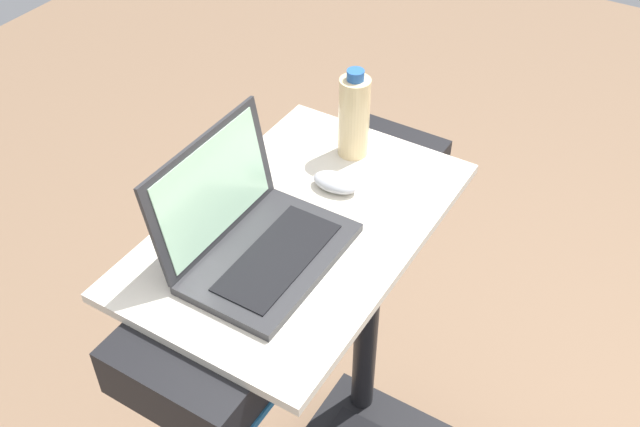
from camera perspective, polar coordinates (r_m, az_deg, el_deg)
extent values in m
cylinder|color=black|center=(2.11, 3.67, -7.13)|extent=(0.07, 0.07, 0.89)
cube|color=black|center=(1.55, -1.58, -2.85)|extent=(0.90, 0.28, 0.11)
cube|color=#0C3F19|center=(1.50, 3.06, -4.83)|extent=(0.24, 0.01, 0.06)
cube|color=#1E598C|center=(1.53, 2.96, -5.98)|extent=(0.81, 0.00, 0.02)
cube|color=beige|center=(1.50, -1.63, -1.07)|extent=(0.74, 0.47, 0.02)
cube|color=#2D2D30|center=(1.41, -3.78, -3.39)|extent=(0.33, 0.22, 0.02)
cube|color=black|center=(1.40, -3.24, -3.33)|extent=(0.27, 0.12, 0.00)
cube|color=#2D2D30|center=(1.40, -8.27, 1.90)|extent=(0.33, 0.04, 0.21)
cube|color=#B2E0B7|center=(1.39, -8.11, 1.87)|extent=(0.29, 0.03, 0.19)
ellipsoid|color=#B2B2B7|center=(1.57, 1.19, 2.41)|extent=(0.07, 0.10, 0.03)
cylinder|color=beige|center=(1.63, 2.62, 7.38)|extent=(0.07, 0.07, 0.19)
cylinder|color=#2659A5|center=(1.57, 2.74, 10.55)|extent=(0.04, 0.04, 0.02)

